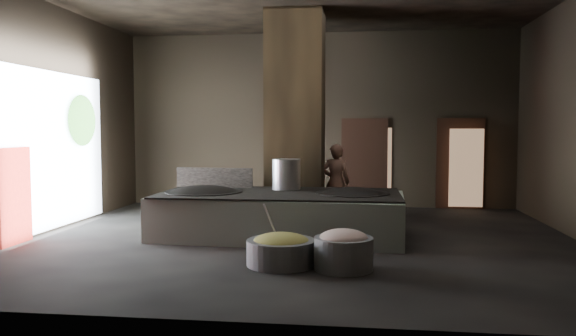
# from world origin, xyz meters

# --- Properties ---
(floor) EXTENTS (10.00, 9.00, 0.10)m
(floor) POSITION_xyz_m (0.00, 0.00, -0.05)
(floor) COLOR black
(floor) RESTS_ON ground
(back_wall) EXTENTS (10.00, 0.10, 4.50)m
(back_wall) POSITION_xyz_m (0.00, 4.55, 2.25)
(back_wall) COLOR black
(back_wall) RESTS_ON ground
(front_wall) EXTENTS (10.00, 0.10, 4.50)m
(front_wall) POSITION_xyz_m (0.00, -4.55, 2.25)
(front_wall) COLOR black
(front_wall) RESTS_ON ground
(left_wall) EXTENTS (0.10, 9.00, 4.50)m
(left_wall) POSITION_xyz_m (-5.05, 0.00, 2.25)
(left_wall) COLOR black
(left_wall) RESTS_ON ground
(pillar) EXTENTS (1.20, 1.20, 4.50)m
(pillar) POSITION_xyz_m (-0.30, 1.90, 2.25)
(pillar) COLOR black
(pillar) RESTS_ON ground
(hearth_platform) EXTENTS (4.65, 2.40, 0.79)m
(hearth_platform) POSITION_xyz_m (-0.40, 0.19, 0.40)
(hearth_platform) COLOR silver
(hearth_platform) RESTS_ON ground
(platform_cap) EXTENTS (4.45, 2.14, 0.03)m
(platform_cap) POSITION_xyz_m (-0.40, 0.19, 0.82)
(platform_cap) COLOR black
(platform_cap) RESTS_ON hearth_platform
(wok_left) EXTENTS (1.43, 1.43, 0.40)m
(wok_left) POSITION_xyz_m (-1.85, 0.14, 0.75)
(wok_left) COLOR black
(wok_left) RESTS_ON hearth_platform
(wok_left_rim) EXTENTS (1.46, 1.46, 0.05)m
(wok_left_rim) POSITION_xyz_m (-1.85, 0.14, 0.82)
(wok_left_rim) COLOR black
(wok_left_rim) RESTS_ON hearth_platform
(wok_right) EXTENTS (1.34, 1.34, 0.38)m
(wok_right) POSITION_xyz_m (0.95, 0.24, 0.75)
(wok_right) COLOR black
(wok_right) RESTS_ON hearth_platform
(wok_right_rim) EXTENTS (1.37, 1.37, 0.05)m
(wok_right_rim) POSITION_xyz_m (0.95, 0.24, 0.82)
(wok_right_rim) COLOR black
(wok_right_rim) RESTS_ON hearth_platform
(stock_pot) EXTENTS (0.55, 0.55, 0.59)m
(stock_pot) POSITION_xyz_m (-0.35, 0.74, 1.13)
(stock_pot) COLOR #BBBDC3
(stock_pot) RESTS_ON hearth_platform
(splash_guard) EXTENTS (1.58, 0.14, 0.40)m
(splash_guard) POSITION_xyz_m (-1.85, 0.94, 1.03)
(splash_guard) COLOR black
(splash_guard) RESTS_ON hearth_platform
(cook) EXTENTS (0.63, 0.42, 1.69)m
(cook) POSITION_xyz_m (0.56, 2.20, 0.85)
(cook) COLOR brown
(cook) RESTS_ON ground
(veg_basin) EXTENTS (1.19, 1.19, 0.38)m
(veg_basin) POSITION_xyz_m (-0.07, -2.00, 0.19)
(veg_basin) COLOR slate
(veg_basin) RESTS_ON ground
(veg_fill) EXTENTS (0.84, 0.84, 0.26)m
(veg_fill) POSITION_xyz_m (-0.07, -2.00, 0.35)
(veg_fill) COLOR olive
(veg_fill) RESTS_ON veg_basin
(ladle) EXTENTS (0.26, 0.35, 0.73)m
(ladle) POSITION_xyz_m (-0.22, -1.85, 0.55)
(ladle) COLOR #BBBDC3
(ladle) RESTS_ON veg_basin
(meat_basin) EXTENTS (1.07, 1.07, 0.47)m
(meat_basin) POSITION_xyz_m (0.86, -2.15, 0.23)
(meat_basin) COLOR slate
(meat_basin) RESTS_ON ground
(meat_fill) EXTENTS (0.71, 0.71, 0.27)m
(meat_fill) POSITION_xyz_m (0.86, -2.15, 0.45)
(meat_fill) COLOR tan
(meat_fill) RESTS_ON meat_basin
(doorway_near) EXTENTS (1.18, 0.08, 2.38)m
(doorway_near) POSITION_xyz_m (1.20, 4.45, 1.10)
(doorway_near) COLOR black
(doorway_near) RESTS_ON ground
(doorway_near_glow) EXTENTS (0.84, 0.04, 1.99)m
(doorway_near_glow) POSITION_xyz_m (1.47, 4.51, 1.05)
(doorway_near_glow) COLOR #8C6647
(doorway_near_glow) RESTS_ON ground
(doorway_far) EXTENTS (1.18, 0.08, 2.38)m
(doorway_far) POSITION_xyz_m (3.60, 4.45, 1.10)
(doorway_far) COLOR black
(doorway_far) RESTS_ON ground
(doorway_far_glow) EXTENTS (0.82, 0.04, 1.95)m
(doorway_far_glow) POSITION_xyz_m (3.71, 4.22, 1.05)
(doorway_far_glow) COLOR #8C6647
(doorway_far_glow) RESTS_ON ground
(left_opening) EXTENTS (0.04, 4.20, 3.10)m
(left_opening) POSITION_xyz_m (-4.95, 0.20, 1.60)
(left_opening) COLOR white
(left_opening) RESTS_ON ground
(pavilion_sliver) EXTENTS (0.05, 0.90, 1.70)m
(pavilion_sliver) POSITION_xyz_m (-4.88, -1.10, 0.85)
(pavilion_sliver) COLOR maroon
(pavilion_sliver) RESTS_ON ground
(tree_silhouette) EXTENTS (0.28, 1.10, 1.10)m
(tree_silhouette) POSITION_xyz_m (-4.85, 1.30, 2.20)
(tree_silhouette) COLOR #194714
(tree_silhouette) RESTS_ON left_opening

